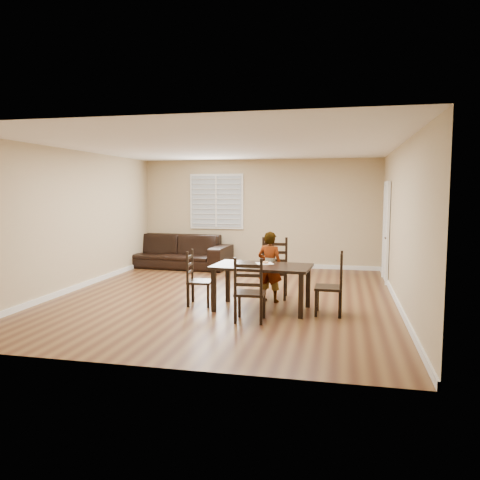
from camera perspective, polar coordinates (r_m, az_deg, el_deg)
name	(u,v)px	position (r m, az deg, el deg)	size (l,w,h in m)	color
ground	(226,297)	(8.58, -1.77, -6.91)	(7.00, 7.00, 0.00)	brown
room	(230,197)	(8.53, -1.29, 5.25)	(6.04, 7.04, 2.72)	tan
dining_table	(262,271)	(7.56, 2.69, -3.74)	(1.62, 0.99, 0.73)	black
chair_near	(274,270)	(8.55, 4.21, -3.63)	(0.51, 0.48, 1.08)	black
chair_far	(249,294)	(6.81, 1.09, -6.54)	(0.45, 0.42, 0.97)	black
chair_left	(194,280)	(7.94, -5.66, -4.89)	(0.43, 0.45, 0.93)	black
chair_right	(337,287)	(7.40, 11.69, -5.58)	(0.42, 0.45, 0.98)	black
child	(270,267)	(8.10, 3.66, -3.27)	(0.45, 0.29, 1.23)	gray
napkin	(265,263)	(7.71, 3.01, -2.86)	(0.27, 0.27, 0.00)	beige
donut	(266,262)	(7.70, 3.15, -2.72)	(0.10, 0.10, 0.04)	#DB934E
sofa	(174,251)	(11.89, -7.99, -1.35)	(2.80, 1.09, 0.82)	black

